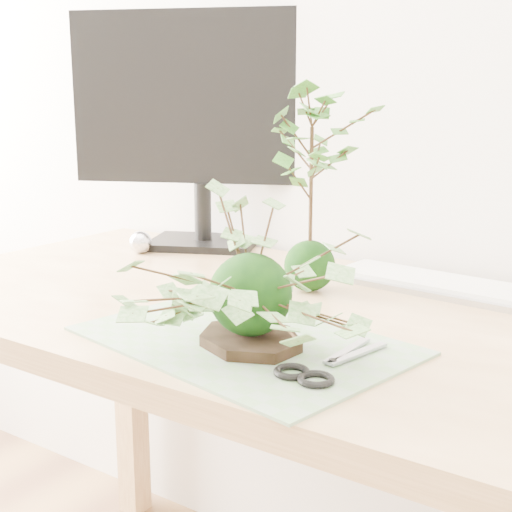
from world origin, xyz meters
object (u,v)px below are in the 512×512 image
at_px(ivy_kokedama, 250,256).
at_px(maple_kokedama, 312,140).
at_px(keyboard, 456,287).
at_px(monitor, 204,113).
at_px(desk, 337,371).

height_order(ivy_kokedama, maple_kokedama, maple_kokedama).
height_order(keyboard, monitor, monitor).
relative_size(ivy_kokedama, keyboard, 0.86).
height_order(desk, keyboard, keyboard).
xyz_separation_m(desk, keyboard, (0.10, 0.24, 0.10)).
bearing_deg(ivy_kokedama, keyboard, 72.86).
distance_m(maple_kokedama, keyboard, 0.35).
height_order(maple_kokedama, keyboard, maple_kokedama).
bearing_deg(ivy_kokedama, desk, 80.10).
bearing_deg(keyboard, ivy_kokedama, -102.24).
distance_m(ivy_kokedama, maple_kokedama, 0.33).
bearing_deg(desk, ivy_kokedama, -99.90).
distance_m(maple_kokedama, monitor, 0.43).
xyz_separation_m(desk, maple_kokedama, (-0.11, 0.10, 0.34)).
distance_m(desk, monitor, 0.69).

